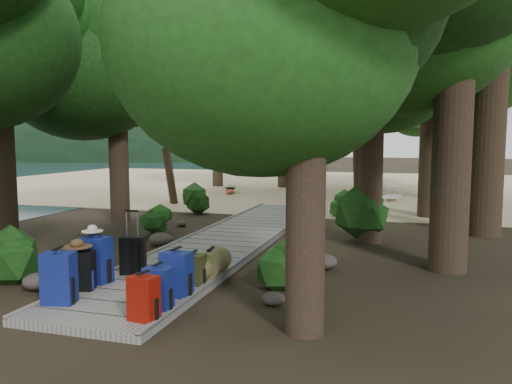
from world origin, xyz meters
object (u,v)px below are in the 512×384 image
(backpack_right_b, at_px, (158,286))
(lone_suitcase_on_sand, at_px, (303,195))
(backpack_left_a, at_px, (59,275))
(kayak, at_px, (230,189))
(suitcase_on_boardwalk, at_px, (133,255))
(sun_lounger, at_px, (392,194))
(backpack_right_a, at_px, (144,296))
(backpack_right_c, at_px, (176,272))
(backpack_left_c, at_px, (97,257))
(duffel_right_khaki, at_px, (211,263))
(backpack_right_d, at_px, (194,267))
(backpack_left_b, at_px, (82,268))

(backpack_right_b, xyz_separation_m, lone_suitcase_on_sand, (-0.48, 12.37, -0.10))
(backpack_left_a, relative_size, backpack_right_b, 1.24)
(backpack_left_a, xyz_separation_m, kayak, (-2.89, 15.25, -0.33))
(suitcase_on_boardwalk, height_order, sun_lounger, suitcase_on_boardwalk)
(backpack_right_a, distance_m, backpack_right_c, 1.03)
(backpack_left_c, distance_m, duffel_right_khaki, 1.85)
(backpack_left_c, distance_m, backpack_right_d, 1.58)
(backpack_right_c, relative_size, kayak, 0.21)
(sun_lounger, bearing_deg, duffel_right_khaki, -91.76)
(backpack_left_c, distance_m, backpack_right_c, 1.57)
(backpack_right_a, distance_m, duffel_right_khaki, 2.20)
(backpack_right_a, relative_size, backpack_right_b, 0.98)
(backpack_left_c, height_order, lone_suitcase_on_sand, backpack_left_c)
(suitcase_on_boardwalk, height_order, lone_suitcase_on_sand, suitcase_on_boardwalk)
(sun_lounger, bearing_deg, backpack_left_c, -97.45)
(duffel_right_khaki, bearing_deg, backpack_right_b, -97.13)
(backpack_right_b, bearing_deg, sun_lounger, 80.77)
(kayak, bearing_deg, backpack_right_a, -87.13)
(sun_lounger, bearing_deg, backpack_right_b, -90.46)
(kayak, height_order, sun_lounger, sun_lounger)
(suitcase_on_boardwalk, xyz_separation_m, kayak, (-3.07, 13.58, -0.25))
(backpack_right_c, height_order, sun_lounger, backpack_right_c)
(backpack_right_d, height_order, sun_lounger, backpack_right_d)
(sun_lounger, bearing_deg, backpack_right_d, -91.61)
(backpack_right_a, relative_size, sun_lounger, 0.37)
(backpack_right_d, xyz_separation_m, kayak, (-4.32, 13.84, -0.20))
(backpack_left_b, relative_size, backpack_right_b, 1.02)
(sun_lounger, bearing_deg, backpack_right_a, -90.16)
(backpack_right_c, bearing_deg, backpack_left_b, -172.70)
(backpack_right_b, height_order, sun_lounger, backpack_right_b)
(lone_suitcase_on_sand, bearing_deg, backpack_left_b, -108.87)
(backpack_right_c, xyz_separation_m, backpack_right_d, (-0.00, 0.63, -0.09))
(backpack_right_d, height_order, duffel_right_khaki, backpack_right_d)
(backpack_left_a, bearing_deg, sun_lounger, 61.25)
(backpack_right_d, bearing_deg, kayak, 108.99)
(backpack_right_d, distance_m, lone_suitcase_on_sand, 11.11)
(backpack_right_d, relative_size, suitcase_on_boardwalk, 0.82)
(backpack_left_c, height_order, backpack_right_d, backpack_left_c)
(backpack_left_b, distance_m, backpack_right_a, 1.80)
(backpack_left_c, xyz_separation_m, backpack_right_d, (1.54, 0.36, -0.14))
(backpack_left_a, xyz_separation_m, backpack_right_d, (1.43, 1.41, -0.14))
(backpack_right_b, xyz_separation_m, duffel_right_khaki, (0.04, 1.80, -0.10))
(lone_suitcase_on_sand, bearing_deg, backpack_left_a, -108.18)
(backpack_right_b, bearing_deg, suitcase_on_boardwalk, 131.34)
(backpack_right_a, bearing_deg, duffel_right_khaki, 98.17)
(backpack_right_a, xyz_separation_m, backpack_right_c, (-0.04, 1.03, 0.04))
(lone_suitcase_on_sand, xyz_separation_m, sun_lounger, (3.16, 1.98, -0.05))
(backpack_left_a, height_order, sun_lounger, backpack_left_a)
(backpack_left_c, bearing_deg, backpack_left_b, -79.11)
(backpack_right_b, height_order, backpack_right_d, backpack_right_b)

